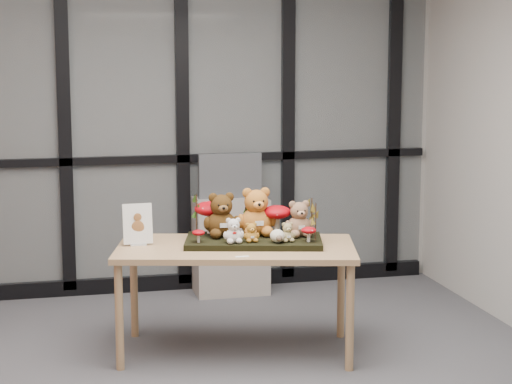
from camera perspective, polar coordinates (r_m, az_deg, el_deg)
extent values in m
plane|color=#AAA7A0|center=(7.21, -8.14, 4.75)|extent=(5.00, 0.00, 5.00)
plane|color=#AAA7A0|center=(2.32, 3.18, -4.67)|extent=(5.00, 0.00, 5.00)
cube|color=#2D383F|center=(7.18, -8.12, 4.74)|extent=(4.90, 0.02, 2.70)
cube|color=black|center=(7.41, -7.88, -5.65)|extent=(4.90, 0.06, 0.12)
cube|color=black|center=(7.22, -8.06, 1.96)|extent=(4.90, 0.06, 0.06)
cube|color=black|center=(7.15, -11.72, 4.62)|extent=(0.10, 0.06, 2.70)
cube|color=black|center=(7.23, -4.56, 4.83)|extent=(0.10, 0.06, 2.70)
cube|color=black|center=(7.41, 1.98, 4.96)|extent=(0.10, 0.06, 2.70)
cube|color=black|center=(7.69, 8.48, 5.03)|extent=(0.10, 0.06, 2.70)
cube|color=tan|center=(5.80, -1.25, -3.51)|extent=(1.61, 1.07, 0.04)
cylinder|color=tan|center=(5.64, -8.41, -7.62)|extent=(0.05, 0.05, 0.66)
cylinder|color=tan|center=(6.25, -7.52, -5.92)|extent=(0.05, 0.05, 0.66)
cylinder|color=tan|center=(5.60, 5.80, -7.70)|extent=(0.05, 0.05, 0.66)
cylinder|color=tan|center=(6.21, 5.26, -5.98)|extent=(0.05, 0.05, 0.66)
cube|color=black|center=(5.84, -0.14, -3.04)|extent=(0.93, 0.61, 0.04)
cube|color=silver|center=(5.86, -7.27, -3.21)|extent=(0.10, 0.06, 0.01)
cube|color=white|center=(5.83, -7.30, -1.95)|extent=(0.18, 0.05, 0.25)
ellipsoid|color=brown|center=(5.83, -7.28, -2.18)|extent=(0.08, 0.01, 0.09)
ellipsoid|color=brown|center=(5.82, -7.30, -1.54)|extent=(0.05, 0.01, 0.05)
cube|color=white|center=(5.50, -0.86, -4.00)|extent=(0.08, 0.03, 0.00)
cube|color=gray|center=(7.25, -1.56, -3.32)|extent=(0.57, 0.33, 0.75)
cube|color=#515459|center=(7.16, -1.61, 1.01)|extent=(0.49, 0.05, 0.35)
cube|color=black|center=(7.14, -1.57, 0.98)|extent=(0.43, 0.00, 0.28)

